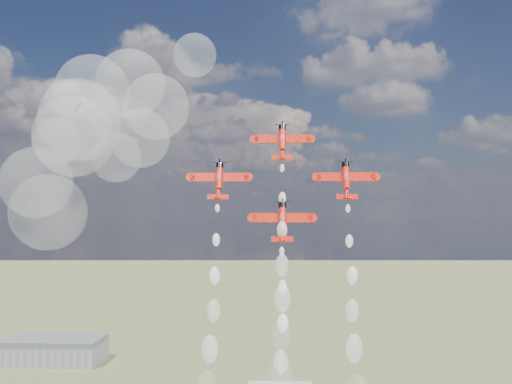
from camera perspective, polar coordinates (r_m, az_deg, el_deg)
The scene contains 7 objects.
hangar at distance 345.73m, azimuth -18.63°, elevation -14.07°, with size 50.00×28.00×13.00m.
plane_lead at distance 141.24m, azimuth 2.52°, elevation 4.84°, with size 13.39×6.37×9.03m.
plane_left at distance 137.19m, azimuth -3.55°, elevation 1.15°, with size 13.39×6.37×9.03m.
plane_right at distance 137.09m, azimuth 8.59°, elevation 1.17°, with size 13.39×6.37×9.03m.
plane_slot at distance 132.11m, azimuth 2.52°, elevation -2.76°, with size 13.39×6.37×9.03m.
smoke_trail_lead at distance 123.68m, azimuth 2.46°, elevation -15.56°, with size 5.17×24.55×52.19m.
drifted_smoke_cloud at distance 165.35m, azimuth -15.64°, elevation 5.35°, with size 58.04×36.37×56.33m.
Camera 1 is at (2.19, -135.09, 79.39)m, focal length 42.00 mm.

